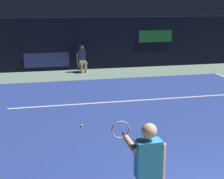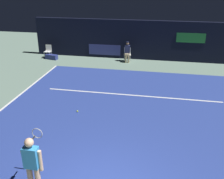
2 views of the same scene
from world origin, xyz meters
name	(u,v)px [view 2 (image 2 of 2)]	position (x,y,z in m)	size (l,w,h in m)	color
ground_plane	(126,115)	(0.00, 4.49, 0.00)	(30.70, 30.70, 0.00)	slate
court_surface	(126,114)	(0.00, 4.49, 0.01)	(10.55, 10.99, 0.01)	navy
line_sideline_right	(9,103)	(-5.22, 4.49, 0.01)	(0.10, 10.99, 0.01)	white
line_service	(132,95)	(0.00, 6.42, 0.01)	(8.23, 0.10, 0.01)	white
back_wall	(143,40)	(0.00, 12.58, 1.30)	(15.04, 0.33, 2.60)	black
tennis_player	(33,164)	(-1.63, -0.22, 0.99)	(0.63, 0.92, 1.73)	#DBAD89
line_judge_on_chair	(127,52)	(-0.96, 11.77, 0.69)	(0.48, 0.56, 1.32)	white
courtside_chair_near	(48,50)	(-6.46, 11.70, 0.50)	(0.45, 0.42, 0.88)	white
tennis_ball	(77,111)	(-2.00, 4.31, 0.05)	(0.07, 0.07, 0.07)	#CCE033
equipment_bag	(52,57)	(-6.10, 11.37, 0.16)	(0.84, 0.32, 0.32)	navy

